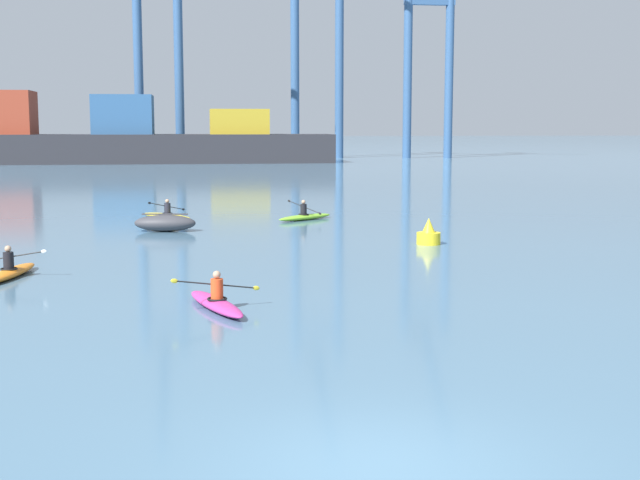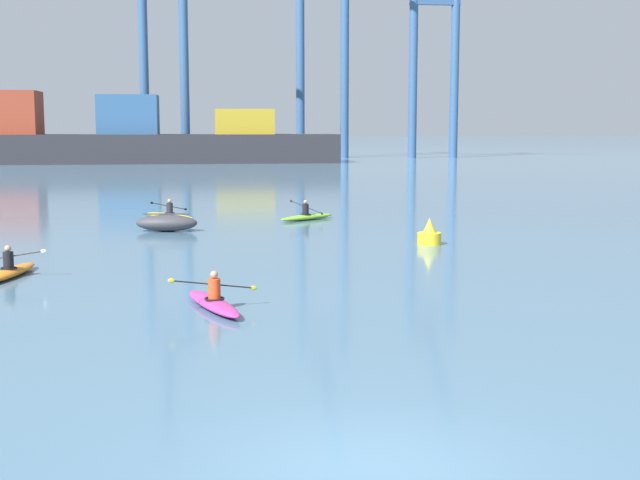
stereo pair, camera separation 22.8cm
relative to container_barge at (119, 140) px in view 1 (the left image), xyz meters
The scene contains 11 objects.
ground_plane 97.73m from the container_barge, 83.09° to the right, with size 800.00×800.00×0.00m, color #476B84.
container_barge is the anchor object (origin of this frame).
gantry_crane_west_mid 17.37m from the container_barge, 60.11° to the left, with size 6.42×20.04×35.14m.
gantry_crane_east_mid 33.70m from the container_barge, 25.92° to the left, with size 7.45×20.61×39.09m.
gantry_crane_east 45.73m from the container_barge, 14.99° to the left, with size 7.18×18.45×37.87m.
capsized_dinghy 71.34m from the container_barge, 83.49° to the right, with size 2.74×1.50×0.76m.
channel_buoy 78.49m from the container_barge, 76.71° to the right, with size 0.90×0.90×1.00m.
kayak_yellow 66.30m from the container_barge, 83.10° to the right, with size 2.70×2.94×0.95m.
kayak_magenta 87.49m from the container_barge, 83.51° to the right, with size 2.17×3.42×0.95m.
kayak_orange 81.72m from the container_barge, 87.20° to the right, with size 2.24×3.45×0.95m.
kayak_lime 68.78m from the container_barge, 77.83° to the right, with size 3.03×2.59×0.95m.
Camera 1 is at (-2.24, -10.52, 4.39)m, focal length 48.32 mm.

